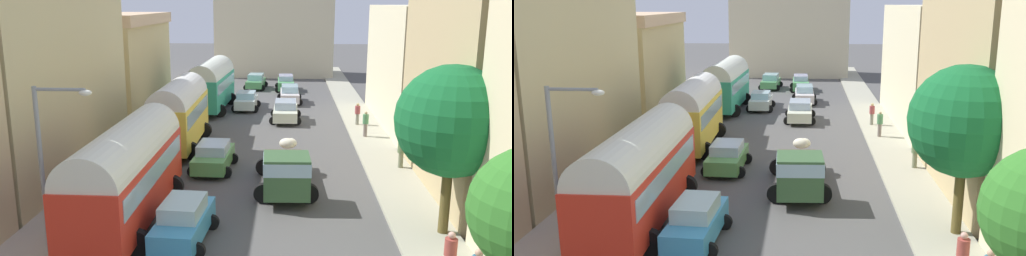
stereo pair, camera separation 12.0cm
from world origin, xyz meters
The scene contains 25 objects.
ground_plane centered at (0.00, 27.00, 0.00)m, with size 154.00×154.00×0.00m, color #4C4B4A.
sidewalk_left centered at (-7.25, 27.00, 0.07)m, with size 2.50×70.00×0.14m, color #B0A497.
sidewalk_right centered at (7.25, 27.00, 0.07)m, with size 2.50×70.00×0.14m, color #A19E89.
building_left_1 centered at (-10.56, 15.58, 4.78)m, with size 4.12×14.14×9.55m.
building_left_2 centered at (-10.69, 29.56, 3.99)m, with size 4.82×11.86×7.92m.
building_right_1 centered at (10.88, 14.78, 6.35)m, with size 4.77×11.77×12.70m.
building_right_2 centered at (10.92, 28.30, 4.26)m, with size 4.84×14.53×8.52m.
distant_church centered at (0.00, 54.48, 6.03)m, with size 13.83×6.78×18.77m.
parked_bus_0 centered at (-4.51, 9.59, 2.26)m, with size 3.30×9.53×4.09m.
parked_bus_1 centered at (-4.76, 20.99, 2.33)m, with size 3.26×8.04×4.18m.
parked_bus_2 centered at (-4.47, 32.62, 2.29)m, with size 3.58×8.66×4.16m.
cargo_truck_0 centered at (1.81, 13.28, 1.18)m, with size 3.06×6.60×2.25m.
car_0 centered at (1.66, 28.89, 0.78)m, with size 2.38×4.32×1.56m.
car_1 centered at (1.95, 36.39, 0.78)m, with size 2.27×4.41×1.56m.
car_2 centered at (1.54, 42.89, 0.80)m, with size 2.25×4.44×1.59m.
car_3 centered at (-1.93, 7.87, 0.83)m, with size 2.35×4.14×1.67m.
car_4 centered at (-2.05, 16.61, 0.77)m, with size 2.41×4.01×1.52m.
car_5 centered at (-1.64, 32.95, 0.77)m, with size 2.29×3.73×1.52m.
car_6 centered at (-1.55, 43.93, 0.76)m, with size 2.40×4.12×1.53m.
pedestrian_0 centered at (6.83, 27.42, 0.98)m, with size 0.45×0.45×1.72m.
pedestrian_1 centered at (7.92, 17.30, 1.02)m, with size 0.46×0.46×1.81m.
pedestrian_2 centered at (6.94, 23.97, 1.03)m, with size 0.47×0.47×1.82m.
pedestrian_4 centered at (7.09, 5.45, 1.00)m, with size 0.47×0.47×1.77m.
streetlamp_near centered at (-6.20, 6.54, 3.70)m, with size 2.03×0.28×6.07m.
roadside_tree_1 centered at (7.90, 9.07, 4.51)m, with size 4.18×4.18×6.62m.
Camera 2 is at (2.06, -10.31, 8.80)m, focal length 37.29 mm.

